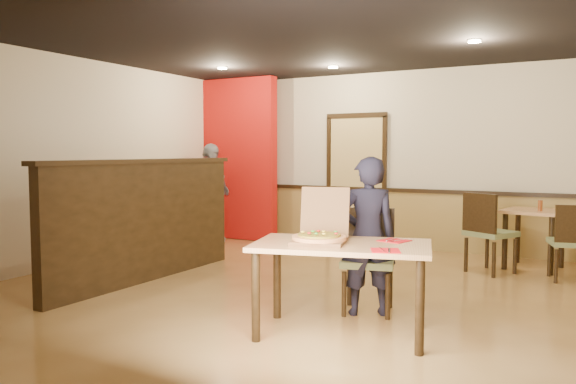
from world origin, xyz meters
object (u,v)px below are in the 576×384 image
Objects in this scene: passerby at (210,193)px; diner_chair at (369,255)px; diner at (367,236)px; pizza_box at (320,236)px; side_chair_right at (572,239)px; side_table at (534,223)px; condiment at (540,206)px; main_table at (341,256)px; side_chair_left at (487,230)px.

diner_chair is at bearing -122.47° from passerby.
diner is 0.89× the size of passerby.
side_chair_right is at bearing 45.78° from pizza_box.
side_table is (-0.47, 0.62, 0.09)m from side_chair_right.
condiment is (5.05, 0.24, 0.01)m from passerby.
passerby is at bearing -67.04° from diner.
main_table is 1.58× the size of side_chair_left.
side_chair_right reaches higher than side_table.
condiment is at bearing -109.67° from side_chair_left.
main_table is 3.78m from condiment.
side_table is at bearing 124.48° from condiment.
main_table is 1.08× the size of diner.
main_table is at bearing -101.03° from diner_chair.
diner_chair is at bearing -112.84° from side_table.
side_chair_left is 0.95m from side_chair_right.
condiment is (0.56, 0.51, 0.29)m from side_chair_left.
condiment is (0.07, -0.11, 0.25)m from side_table.
diner_chair is 4.54m from passerby.
side_table is at bearing -143.13° from diner.
side_chair_right is 0.55× the size of passerby.
diner_chair reaches higher than side_chair_right.
diner_chair is 0.91m from pizza_box.
main_table is 3.13m from side_chair_left.
main_table is 11.58× the size of condiment.
pizza_box is at bearing -178.81° from main_table.
diner is (0.04, -0.15, 0.21)m from diner_chair.
side_chair_right is (0.95, 0.00, -0.05)m from side_chair_left.
pizza_box is 3.88m from condiment.
main_table is 1.64× the size of diner_chair.
diner is 2.52× the size of pizza_box.
condiment is (1.22, 3.57, 0.18)m from main_table.
side_table is 0.56× the size of diner.
side_chair_right is 6.63× the size of condiment.
passerby is (-3.76, 2.53, 0.30)m from diner_chair.
condiment reaches higher than main_table.
diner is 10.70× the size of condiment.
side_chair_right is at bearing -91.47° from passerby.
passerby reaches higher than condiment.
passerby is at bearing 124.04° from main_table.
passerby reaches higher than diner.
pizza_box is (-0.15, -0.71, 0.09)m from diner.
side_table is 3.24m from diner.
diner_chair is 1.66× the size of pizza_box.
side_table is 0.50× the size of passerby.
condiment is at bearing -55.52° from side_table.
passerby is (-4.97, -0.35, 0.24)m from side_table.
side_table is (0.49, 0.62, 0.04)m from side_chair_left.
side_chair_left is at bearing -137.85° from condiment.
side_table is (1.21, 2.87, 0.06)m from diner_chair.
side_table is at bearing -84.65° from passerby.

